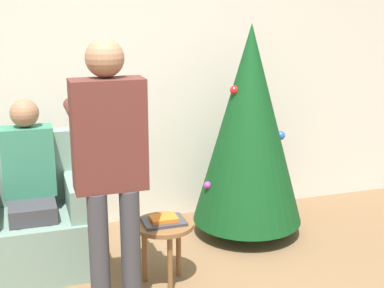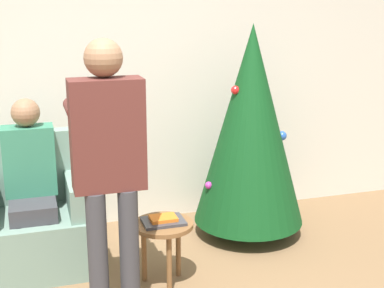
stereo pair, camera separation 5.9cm
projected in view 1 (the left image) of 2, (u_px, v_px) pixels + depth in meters
name	position (u px, v px, depth m)	size (l,w,h in m)	color
wall_back	(116.00, 69.00, 4.46)	(8.00, 0.06, 2.70)	beige
christmas_tree	(249.00, 125.00, 4.30)	(0.90, 0.90, 1.74)	brown
armchair	(33.00, 222.00, 3.89)	(0.72, 0.69, 0.97)	gray
person_seated	(30.00, 179.00, 3.78)	(0.36, 0.46, 1.24)	#38383D
person_standing	(110.00, 157.00, 3.11)	(0.44, 0.57, 1.70)	#38383D
side_stool	(164.00, 232.00, 3.62)	(0.41, 0.41, 0.45)	brown
laptop	(164.00, 221.00, 3.60)	(0.28, 0.21, 0.02)	#38383D
book	(164.00, 218.00, 3.59)	(0.18, 0.13, 0.02)	orange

